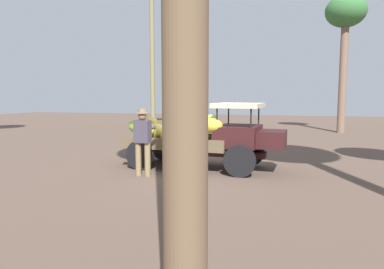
{
  "coord_description": "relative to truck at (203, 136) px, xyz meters",
  "views": [
    {
      "loc": [
        2.36,
        -9.54,
        2.02
      ],
      "look_at": [
        -0.29,
        0.05,
        0.95
      ],
      "focal_mm": 32.78,
      "sensor_mm": 36.0,
      "label": 1
    }
  ],
  "objects": [
    {
      "name": "ground_plane",
      "position": [
        -0.06,
        0.01,
        -0.93
      ],
      "size": [
        60.0,
        60.0,
        0.0
      ],
      "primitive_type": "plane",
      "color": "brown"
    },
    {
      "name": "truck",
      "position": [
        0.0,
        0.0,
        0.0
      ],
      "size": [
        4.54,
        1.98,
        1.85
      ],
      "rotation": [
        0.0,
        0.0,
        -0.07
      ],
      "color": "#351618",
      "rests_on": "ground"
    },
    {
      "name": "farmer",
      "position": [
        -1.26,
        -1.35,
        0.05
      ],
      "size": [
        0.53,
        0.47,
        1.72
      ],
      "rotation": [
        0.0,
        0.0,
        1.51
      ],
      "color": "olive",
      "rests_on": "ground"
    },
    {
      "name": "wooden_crate",
      "position": [
        -2.48,
        1.35,
        -0.71
      ],
      "size": [
        0.64,
        0.7,
        0.44
      ],
      "primitive_type": "cube",
      "rotation": [
        0.0,
        0.0,
        2.11
      ],
      "color": "#865E43",
      "rests_on": "ground"
    },
    {
      "name": "forest_tree_6",
      "position": [
        5.16,
        11.76,
        5.34
      ],
      "size": [
        2.19,
        2.19,
        7.57
      ],
      "color": "#785C4C",
      "rests_on": "ground"
    }
  ]
}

